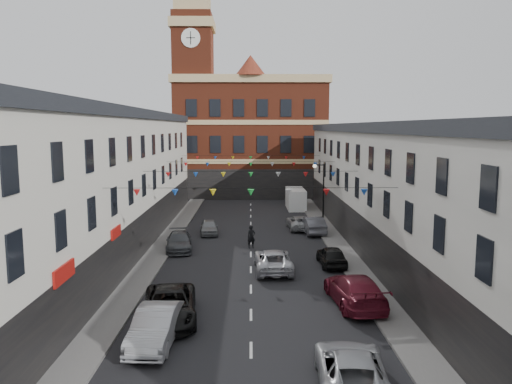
{
  "coord_description": "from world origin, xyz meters",
  "views": [
    {
      "loc": [
        -0.01,
        -32.07,
        9.37
      ],
      "look_at": [
        0.44,
        9.06,
        4.02
      ],
      "focal_mm": 35.0,
      "sensor_mm": 36.0,
      "label": 1
    }
  ],
  "objects_px": {
    "car_left_e": "(209,227)",
    "car_right_b": "(352,370)",
    "car_right_e": "(313,225)",
    "white_van": "(296,199)",
    "car_left_c": "(169,305)",
    "car_left_b": "(156,326)",
    "street_lamp": "(321,186)",
    "car_right_d": "(332,256)",
    "car_left_d": "(179,241)",
    "moving_car": "(273,260)",
    "car_right_f": "(300,222)",
    "car_right_c": "(355,290)",
    "pedestrian": "(251,237)"
  },
  "relations": [
    {
      "from": "car_left_c",
      "to": "car_right_c",
      "type": "bearing_deg",
      "value": 4.9
    },
    {
      "from": "car_left_b",
      "to": "car_right_d",
      "type": "distance_m",
      "value": 15.58
    },
    {
      "from": "car_left_d",
      "to": "car_right_b",
      "type": "bearing_deg",
      "value": -73.02
    },
    {
      "from": "car_left_d",
      "to": "moving_car",
      "type": "bearing_deg",
      "value": -45.76
    },
    {
      "from": "car_right_b",
      "to": "car_right_e",
      "type": "xyz_separation_m",
      "value": [
        1.9,
        26.61,
        0.02
      ]
    },
    {
      "from": "car_left_e",
      "to": "white_van",
      "type": "xyz_separation_m",
      "value": [
        8.88,
        13.77,
        0.51
      ]
    },
    {
      "from": "car_left_e",
      "to": "moving_car",
      "type": "distance_m",
      "value": 12.51
    },
    {
      "from": "car_left_c",
      "to": "car_right_c",
      "type": "distance_m",
      "value": 9.68
    },
    {
      "from": "car_left_d",
      "to": "car_right_e",
      "type": "bearing_deg",
      "value": 21.79
    },
    {
      "from": "street_lamp",
      "to": "pedestrian",
      "type": "bearing_deg",
      "value": -129.01
    },
    {
      "from": "car_left_e",
      "to": "car_right_b",
      "type": "relative_size",
      "value": 0.7
    },
    {
      "from": "car_left_b",
      "to": "car_right_f",
      "type": "xyz_separation_m",
      "value": [
        8.66,
        24.52,
        -0.15
      ]
    },
    {
      "from": "street_lamp",
      "to": "white_van",
      "type": "distance_m",
      "value": 11.34
    },
    {
      "from": "car_left_c",
      "to": "car_left_d",
      "type": "xyz_separation_m",
      "value": [
        -1.53,
        14.06,
        -0.09
      ]
    },
    {
      "from": "car_right_d",
      "to": "car_right_f",
      "type": "relative_size",
      "value": 0.88
    },
    {
      "from": "white_van",
      "to": "pedestrian",
      "type": "distance_m",
      "value": 19.65
    },
    {
      "from": "car_right_c",
      "to": "car_right_e",
      "type": "bearing_deg",
      "value": -95.12
    },
    {
      "from": "car_left_b",
      "to": "car_right_c",
      "type": "relative_size",
      "value": 0.84
    },
    {
      "from": "car_right_c",
      "to": "moving_car",
      "type": "relative_size",
      "value": 1.11
    },
    {
      "from": "street_lamp",
      "to": "car_left_d",
      "type": "bearing_deg",
      "value": -144.38
    },
    {
      "from": "car_left_d",
      "to": "car_left_c",
      "type": "bearing_deg",
      "value": -90.63
    },
    {
      "from": "car_left_d",
      "to": "car_right_f",
      "type": "bearing_deg",
      "value": 31.19
    },
    {
      "from": "street_lamp",
      "to": "car_right_d",
      "type": "xyz_separation_m",
      "value": [
        -1.05,
        -13.09,
        -3.22
      ]
    },
    {
      "from": "car_right_f",
      "to": "pedestrian",
      "type": "height_order",
      "value": "pedestrian"
    },
    {
      "from": "car_left_e",
      "to": "car_right_b",
      "type": "bearing_deg",
      "value": -79.96
    },
    {
      "from": "white_van",
      "to": "car_right_c",
      "type": "bearing_deg",
      "value": -89.72
    },
    {
      "from": "car_left_d",
      "to": "moving_car",
      "type": "xyz_separation_m",
      "value": [
        6.96,
        -5.62,
        0.03
      ]
    },
    {
      "from": "street_lamp",
      "to": "car_left_d",
      "type": "xyz_separation_m",
      "value": [
        -12.05,
        -8.63,
        -3.22
      ]
    },
    {
      "from": "car_right_e",
      "to": "car_left_c",
      "type": "bearing_deg",
      "value": 59.65
    },
    {
      "from": "pedestrian",
      "to": "white_van",
      "type": "bearing_deg",
      "value": 57.28
    },
    {
      "from": "car_left_b",
      "to": "car_right_c",
      "type": "xyz_separation_m",
      "value": [
        9.65,
        4.67,
        0.04
      ]
    },
    {
      "from": "moving_car",
      "to": "pedestrian",
      "type": "xyz_separation_m",
      "value": [
        -1.42,
        6.22,
        0.18
      ]
    },
    {
      "from": "car_left_c",
      "to": "car_left_b",
      "type": "bearing_deg",
      "value": -101.22
    },
    {
      "from": "car_left_b",
      "to": "car_left_c",
      "type": "height_order",
      "value": "car_left_b"
    },
    {
      "from": "car_right_d",
      "to": "street_lamp",
      "type": "bearing_deg",
      "value": -96.74
    },
    {
      "from": "car_right_e",
      "to": "moving_car",
      "type": "bearing_deg",
      "value": 65.76
    },
    {
      "from": "car_left_d",
      "to": "car_right_f",
      "type": "relative_size",
      "value": 1.03
    },
    {
      "from": "car_left_e",
      "to": "car_right_e",
      "type": "distance_m",
      "value": 9.18
    },
    {
      "from": "car_right_b",
      "to": "car_left_c",
      "type": "bearing_deg",
      "value": -36.12
    },
    {
      "from": "car_right_b",
      "to": "moving_car",
      "type": "bearing_deg",
      "value": -77.17
    },
    {
      "from": "car_right_d",
      "to": "car_left_b",
      "type": "bearing_deg",
      "value": 49.58
    },
    {
      "from": "car_right_e",
      "to": "white_van",
      "type": "height_order",
      "value": "white_van"
    },
    {
      "from": "car_left_d",
      "to": "car_right_e",
      "type": "xyz_separation_m",
      "value": [
        11.0,
        6.01,
        0.08
      ]
    },
    {
      "from": "car_left_c",
      "to": "car_right_e",
      "type": "bearing_deg",
      "value": 57.47
    },
    {
      "from": "car_left_b",
      "to": "moving_car",
      "type": "distance_m",
      "value": 12.41
    },
    {
      "from": "car_right_c",
      "to": "car_right_d",
      "type": "distance_m",
      "value": 7.56
    },
    {
      "from": "car_right_f",
      "to": "white_van",
      "type": "distance_m",
      "value": 11.75
    },
    {
      "from": "car_right_c",
      "to": "car_right_e",
      "type": "relative_size",
      "value": 1.23
    },
    {
      "from": "car_right_c",
      "to": "car_right_d",
      "type": "xyz_separation_m",
      "value": [
        0.0,
        7.56,
        -0.14
      ]
    },
    {
      "from": "car_left_e",
      "to": "pedestrian",
      "type": "height_order",
      "value": "pedestrian"
    }
  ]
}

